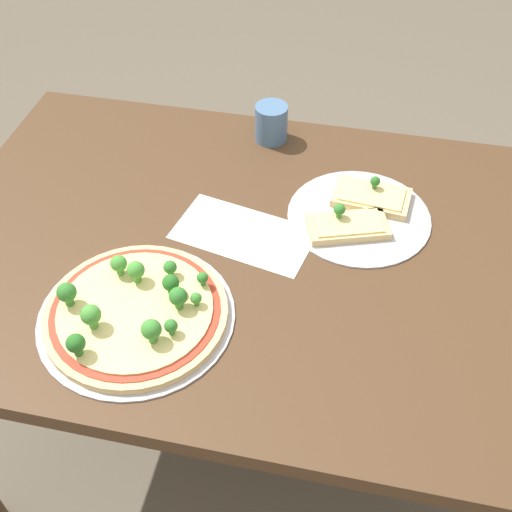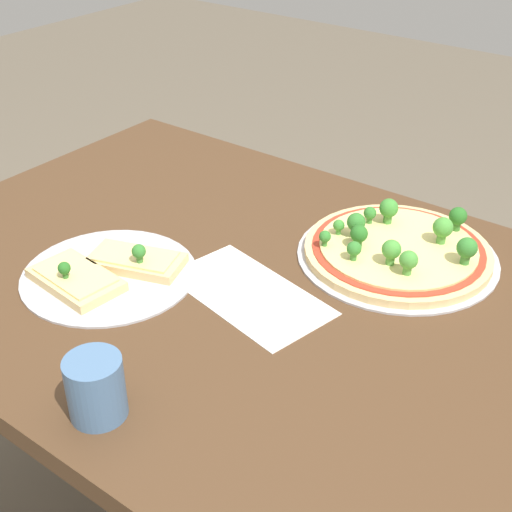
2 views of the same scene
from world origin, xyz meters
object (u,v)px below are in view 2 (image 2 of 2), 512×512
pizza_tray_whole (398,249)px  pizza_tray_slice (107,271)px  dining_table (246,325)px  drinking_cup (96,388)px

pizza_tray_whole → pizza_tray_slice: size_ratio=1.19×
dining_table → pizza_tray_slice: pizza_tray_slice is taller
dining_table → pizza_tray_whole: 0.29m
dining_table → drinking_cup: bearing=-84.2°
pizza_tray_slice → drinking_cup: 0.32m
pizza_tray_whole → pizza_tray_slice: pizza_tray_whole is taller
dining_table → pizza_tray_whole: (0.16, 0.22, 0.11)m
pizza_tray_slice → dining_table: bearing=33.5°
pizza_tray_slice → drinking_cup: (0.23, -0.22, 0.03)m
dining_table → pizza_tray_slice: bearing=-146.5°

